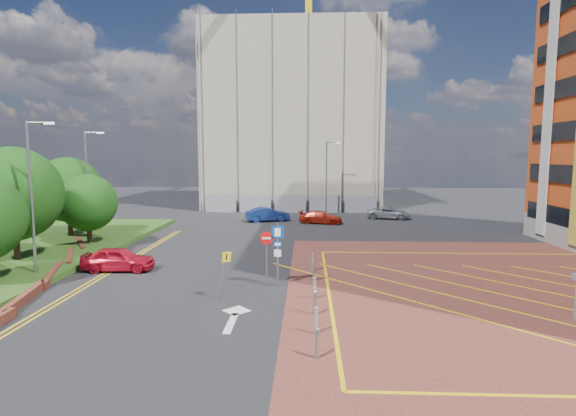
# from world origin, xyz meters

# --- Properties ---
(ground) EXTENTS (140.00, 140.00, 0.00)m
(ground) POSITION_xyz_m (0.00, 0.00, 0.00)
(ground) COLOR black
(ground) RESTS_ON ground
(forecourt) EXTENTS (26.00, 26.00, 0.02)m
(forecourt) POSITION_xyz_m (14.00, 0.00, 0.01)
(forecourt) COLOR brown
(forecourt) RESTS_ON ground
(retaining_wall) EXTENTS (6.06, 20.33, 0.40)m
(retaining_wall) POSITION_xyz_m (-11.80, 2.00, 0.20)
(retaining_wall) COLOR brown
(retaining_wall) RESTS_ON ground
(tree_b) EXTENTS (5.60, 5.60, 6.74)m
(tree_b) POSITION_xyz_m (-15.50, 5.00, 4.24)
(tree_b) COLOR #3D2B1C
(tree_b) RESTS_ON grass_bed
(tree_c) EXTENTS (4.00, 4.00, 4.90)m
(tree_c) POSITION_xyz_m (-13.50, 10.00, 3.19)
(tree_c) COLOR #3D2B1C
(tree_c) RESTS_ON grass_bed
(tree_d) EXTENTS (5.00, 5.00, 6.08)m
(tree_d) POSITION_xyz_m (-16.50, 13.00, 3.87)
(tree_d) COLOR #3D2B1C
(tree_d) RESTS_ON grass_bed
(lamp_left_near) EXTENTS (1.53, 0.16, 8.00)m
(lamp_left_near) POSITION_xyz_m (-12.42, 2.00, 4.66)
(lamp_left_near) COLOR #9EA0A8
(lamp_left_near) RESTS_ON grass_bed
(lamp_left_far) EXTENTS (1.53, 0.16, 8.00)m
(lamp_left_far) POSITION_xyz_m (-14.42, 12.00, 4.66)
(lamp_left_far) COLOR #9EA0A8
(lamp_left_far) RESTS_ON grass_bed
(lamp_back) EXTENTS (1.53, 0.16, 8.00)m
(lamp_back) POSITION_xyz_m (4.08, 28.00, 4.36)
(lamp_back) COLOR #9EA0A8
(lamp_back) RESTS_ON ground
(sign_cluster) EXTENTS (1.17, 0.12, 3.20)m
(sign_cluster) POSITION_xyz_m (0.30, 0.98, 1.95)
(sign_cluster) COLOR #9EA0A8
(sign_cluster) RESTS_ON ground
(warning_sign) EXTENTS (0.57, 0.38, 2.25)m
(warning_sign) POSITION_xyz_m (-1.78, -1.25, 1.43)
(warning_sign) COLOR #9EA0A8
(warning_sign) RESTS_ON ground
(bollard_row) EXTENTS (0.14, 11.14, 0.90)m
(bollard_row) POSITION_xyz_m (2.30, -1.67, 0.47)
(bollard_row) COLOR #9EA0A8
(bollard_row) RESTS_ON forecourt
(construction_building) EXTENTS (21.20, 19.20, 22.00)m
(construction_building) POSITION_xyz_m (0.00, 40.00, 11.00)
(construction_building) COLOR #A69A88
(construction_building) RESTS_ON ground
(tower_crane) EXTENTS (1.60, 35.00, 35.40)m
(tower_crane) POSITION_xyz_m (2.00, 39.44, 25.85)
(tower_crane) COLOR gold
(tower_crane) RESTS_ON ground
(construction_fence) EXTENTS (21.60, 0.06, 2.00)m
(construction_fence) POSITION_xyz_m (1.00, 30.00, 1.00)
(construction_fence) COLOR gray
(construction_fence) RESTS_ON ground
(car_red_left) EXTENTS (4.06, 1.80, 1.36)m
(car_red_left) POSITION_xyz_m (-8.73, 3.67, 0.68)
(car_red_left) COLOR red
(car_red_left) RESTS_ON ground
(car_blue_back) EXTENTS (4.50, 2.75, 1.40)m
(car_blue_back) POSITION_xyz_m (-1.97, 23.10, 0.70)
(car_blue_back) COLOR navy
(car_blue_back) RESTS_ON ground
(car_red_back) EXTENTS (4.42, 2.48, 1.21)m
(car_red_back) POSITION_xyz_m (3.25, 21.95, 0.60)
(car_red_back) COLOR #A61D0E
(car_red_back) RESTS_ON ground
(car_silver_back) EXTENTS (4.69, 2.84, 1.22)m
(car_silver_back) POSITION_xyz_m (10.33, 25.44, 0.61)
(car_silver_back) COLOR #A7A8AE
(car_silver_back) RESTS_ON ground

